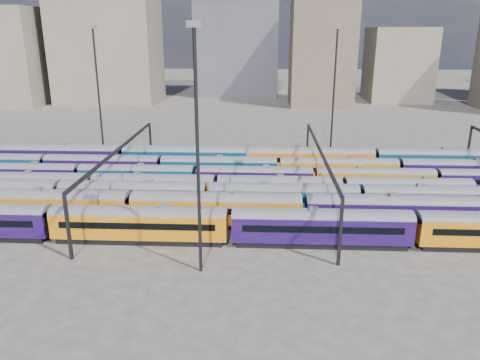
{
  "coord_description": "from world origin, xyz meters",
  "views": [
    {
      "loc": [
        1.35,
        -66.79,
        24.81
      ],
      "look_at": [
        -1.86,
        0.83,
        3.0
      ],
      "focal_mm": 35.0,
      "sensor_mm": 36.0,
      "label": 1
    }
  ],
  "objects_px": {
    "rake_0": "(230,222)",
    "mast_2": "(197,145)",
    "rake_2": "(133,193)",
    "rake_1": "(392,209)"
  },
  "relations": [
    {
      "from": "rake_1",
      "to": "rake_0",
      "type": "bearing_deg",
      "value": -166.35
    },
    {
      "from": "rake_0",
      "to": "rake_1",
      "type": "height_order",
      "value": "rake_1"
    },
    {
      "from": "rake_0",
      "to": "rake_1",
      "type": "bearing_deg",
      "value": 13.65
    },
    {
      "from": "rake_0",
      "to": "mast_2",
      "type": "distance_m",
      "value": 13.42
    },
    {
      "from": "rake_2",
      "to": "rake_0",
      "type": "bearing_deg",
      "value": -34.75
    },
    {
      "from": "rake_2",
      "to": "mast_2",
      "type": "bearing_deg",
      "value": -55.3
    },
    {
      "from": "rake_1",
      "to": "rake_2",
      "type": "height_order",
      "value": "rake_1"
    },
    {
      "from": "rake_1",
      "to": "rake_2",
      "type": "xyz_separation_m",
      "value": [
        -35.0,
        5.0,
        -0.18
      ]
    },
    {
      "from": "rake_1",
      "to": "mast_2",
      "type": "height_order",
      "value": "mast_2"
    },
    {
      "from": "rake_0",
      "to": "mast_2",
      "type": "relative_size",
      "value": 5.11
    }
  ]
}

